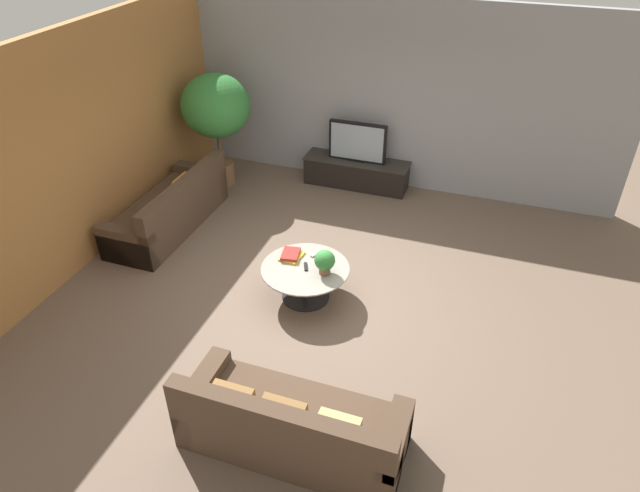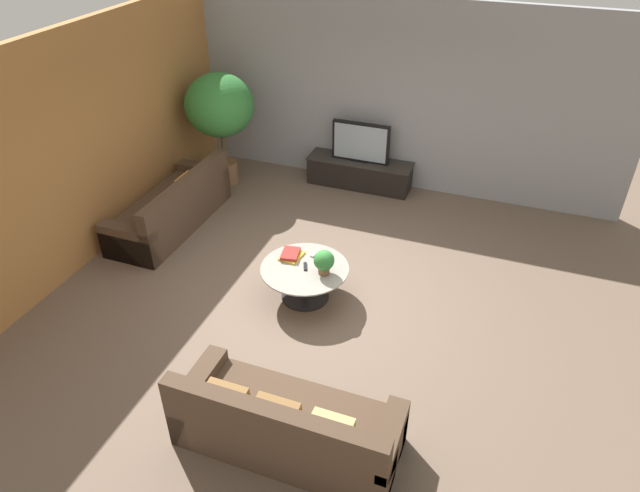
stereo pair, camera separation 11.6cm
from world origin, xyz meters
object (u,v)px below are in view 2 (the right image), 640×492
Objects in this scene: media_console at (359,173)px; couch_near_entry at (286,426)px; potted_palm_tall at (220,108)px; potted_plant_tabletop at (324,261)px; television at (361,142)px; coffee_table at (305,276)px; couch_by_wall at (173,209)px.

couch_near_entry is at bearing -80.08° from media_console.
potted_palm_tall is 3.69m from potted_plant_tabletop.
potted_plant_tabletop is at bearing -80.71° from television.
coffee_table is at bearing -45.13° from potted_palm_tall.
potted_palm_tall is (-2.16, -0.67, 0.52)m from television.
coffee_table is 0.50× the size of couch_by_wall.
television is at bearing -80.07° from couch_near_entry.
media_console is at bearing 99.28° from potted_plant_tabletop.
couch_by_wall is (-2.23, -2.20, 0.05)m from media_console.
coffee_table is at bearing -72.65° from couch_near_entry.
television reaches higher than couch_by_wall.
couch_near_entry is (0.91, -5.22, -0.50)m from television.
potted_palm_tall reaches higher than couch_near_entry.
couch_near_entry reaches higher than coffee_table.
media_console is 5.52× the size of potted_plant_tabletop.
potted_plant_tabletop reaches higher than media_console.
couch_by_wall is 4.36m from couch_near_entry.
couch_by_wall is 6.93× the size of potted_plant_tabletop.
media_console is 0.54m from television.
television is at bearing 99.29° from potted_plant_tabletop.
coffee_table is 3.56m from potted_palm_tall.
couch_near_entry is (0.66, -2.13, -0.03)m from coffee_table.
couch_near_entry is 1.10× the size of potted_palm_tall.
television is 0.44× the size of couch_by_wall.
television reaches higher than media_console.
potted_plant_tabletop is (2.74, -0.92, 0.35)m from couch_by_wall.
potted_plant_tabletop is at bearing -79.13° from couch_near_entry.
television is 5.32m from couch_near_entry.
media_console is 3.19m from potted_plant_tabletop.
television is 3.17m from couch_by_wall.
media_console is 0.80× the size of couch_by_wall.
media_console is at bearing 134.64° from couch_by_wall.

